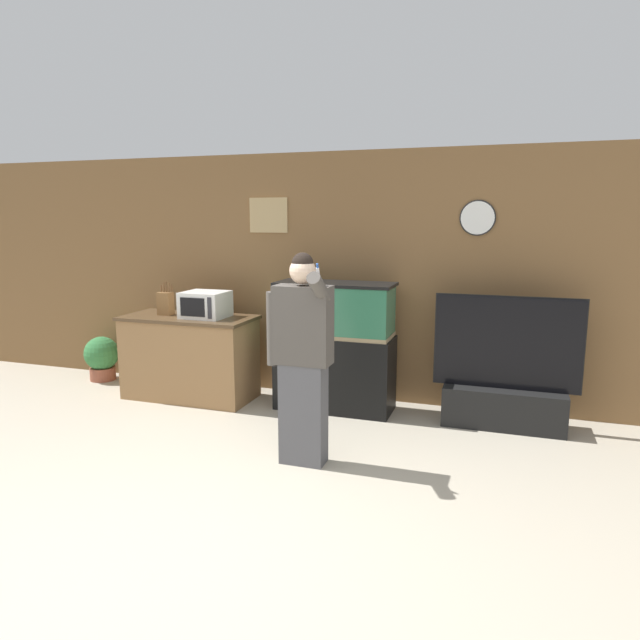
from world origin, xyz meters
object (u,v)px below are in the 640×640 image
object	(u,v)px
knife_block	(166,303)
person_standing	(302,356)
counter_island	(190,357)
aquarium_on_stand	(335,347)
potted_plant	(102,357)
tv_on_stand	(504,389)
microwave	(205,305)

from	to	relation	value
knife_block	person_standing	xyz separation A→B (m)	(2.01, -1.20, -0.15)
counter_island	aquarium_on_stand	xyz separation A→B (m)	(1.59, 0.13, 0.20)
person_standing	potted_plant	xyz separation A→B (m)	(-3.10, 1.45, -0.59)
tv_on_stand	person_standing	distance (m)	2.08
aquarium_on_stand	microwave	bearing A→B (deg)	-174.53
knife_block	tv_on_stand	world-z (taller)	knife_block
counter_island	person_standing	xyz separation A→B (m)	(1.73, -1.19, 0.42)
counter_island	knife_block	distance (m)	0.64
counter_island	person_standing	distance (m)	2.14
counter_island	tv_on_stand	bearing A→B (deg)	2.68
knife_block	aquarium_on_stand	world-z (taller)	aquarium_on_stand
knife_block	tv_on_stand	xyz separation A→B (m)	(3.51, 0.15, -0.67)
tv_on_stand	counter_island	bearing A→B (deg)	-177.32
tv_on_stand	microwave	bearing A→B (deg)	-177.13
aquarium_on_stand	person_standing	distance (m)	1.35
person_standing	potted_plant	bearing A→B (deg)	154.97
counter_island	knife_block	world-z (taller)	knife_block
potted_plant	aquarium_on_stand	bearing A→B (deg)	-2.32
microwave	aquarium_on_stand	bearing A→B (deg)	5.47
microwave	knife_block	xyz separation A→B (m)	(-0.49, 0.01, -0.01)
potted_plant	tv_on_stand	bearing A→B (deg)	-1.26
potted_plant	knife_block	bearing A→B (deg)	-12.75
person_standing	counter_island	bearing A→B (deg)	145.39
microwave	counter_island	bearing A→B (deg)	-179.97
microwave	aquarium_on_stand	distance (m)	1.44
counter_island	microwave	world-z (taller)	microwave
knife_block	tv_on_stand	size ratio (longest dim) A/B	0.27
microwave	potted_plant	xyz separation A→B (m)	(-1.58, 0.25, -0.75)
person_standing	potted_plant	size ratio (longest dim) A/B	3.17
tv_on_stand	person_standing	size ratio (longest dim) A/B	0.79
microwave	knife_block	world-z (taller)	knife_block
person_standing	knife_block	bearing A→B (deg)	149.13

